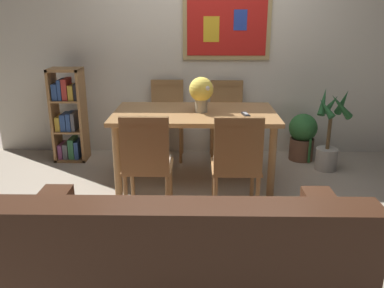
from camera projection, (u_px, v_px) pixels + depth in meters
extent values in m
plane|color=tan|center=(210.00, 203.00, 3.68)|extent=(12.00, 12.00, 0.00)
cube|color=silver|center=(208.00, 45.00, 4.73)|extent=(5.20, 0.10, 2.60)
cube|color=tan|center=(227.00, 24.00, 4.59)|extent=(1.01, 0.02, 0.81)
cube|color=red|center=(227.00, 24.00, 4.57)|extent=(0.91, 0.01, 0.71)
cube|color=gold|center=(211.00, 29.00, 4.59)|extent=(0.18, 0.00, 0.28)
cube|color=#263FA5|center=(240.00, 20.00, 4.55)|extent=(0.15, 0.00, 0.23)
cube|color=#9E7042|center=(195.00, 114.00, 3.94)|extent=(1.59, 0.89, 0.04)
cylinder|color=#9E7042|center=(117.00, 162.00, 3.72)|extent=(0.07, 0.07, 0.70)
cylinder|color=#9E7042|center=(272.00, 163.00, 3.69)|extent=(0.07, 0.07, 0.70)
cylinder|color=#9E7042|center=(130.00, 138.00, 4.42)|extent=(0.07, 0.07, 0.70)
cylinder|color=#9E7042|center=(260.00, 139.00, 4.39)|extent=(0.07, 0.07, 0.70)
cube|color=#9E7042|center=(227.00, 123.00, 4.67)|extent=(0.40, 0.40, 0.03)
cube|color=#C6B299|center=(227.00, 121.00, 4.66)|extent=(0.36, 0.36, 0.03)
cylinder|color=#9E7042|center=(239.00, 138.00, 4.90)|extent=(0.04, 0.04, 0.42)
cylinder|color=#9E7042|center=(211.00, 138.00, 4.90)|extent=(0.04, 0.04, 0.42)
cylinder|color=#9E7042|center=(242.00, 147.00, 4.58)|extent=(0.04, 0.04, 0.42)
cylinder|color=#9E7042|center=(212.00, 146.00, 4.58)|extent=(0.04, 0.04, 0.42)
cube|color=#9E7042|center=(226.00, 100.00, 4.77)|extent=(0.38, 0.04, 0.46)
cube|color=#9E7042|center=(227.00, 83.00, 4.70)|extent=(0.38, 0.05, 0.06)
cube|color=#9E7042|center=(148.00, 166.00, 3.36)|extent=(0.40, 0.40, 0.03)
cube|color=#C6B299|center=(148.00, 163.00, 3.36)|extent=(0.36, 0.36, 0.03)
cylinder|color=#9E7042|center=(126.00, 200.00, 3.27)|extent=(0.04, 0.04, 0.42)
cylinder|color=#9E7042|center=(168.00, 200.00, 3.27)|extent=(0.04, 0.04, 0.42)
cylinder|color=#9E7042|center=(133.00, 183.00, 3.60)|extent=(0.04, 0.04, 0.42)
cylinder|color=#9E7042|center=(171.00, 183.00, 3.59)|extent=(0.04, 0.04, 0.42)
cube|color=#9E7042|center=(145.00, 146.00, 3.12)|extent=(0.38, 0.04, 0.46)
cube|color=#9E7042|center=(144.00, 121.00, 3.06)|extent=(0.38, 0.05, 0.06)
cube|color=#9E7042|center=(235.00, 167.00, 3.35)|extent=(0.40, 0.40, 0.03)
cube|color=#C6B299|center=(236.00, 164.00, 3.34)|extent=(0.36, 0.36, 0.03)
cylinder|color=#9E7042|center=(215.00, 200.00, 3.26)|extent=(0.04, 0.04, 0.42)
cylinder|color=#9E7042|center=(257.00, 201.00, 3.26)|extent=(0.04, 0.04, 0.42)
cylinder|color=#9E7042|center=(214.00, 183.00, 3.58)|extent=(0.04, 0.04, 0.42)
cylinder|color=#9E7042|center=(252.00, 184.00, 3.58)|extent=(0.04, 0.04, 0.42)
cube|color=#9E7042|center=(239.00, 146.00, 3.10)|extent=(0.38, 0.04, 0.46)
cube|color=#9E7042|center=(239.00, 121.00, 3.04)|extent=(0.38, 0.05, 0.06)
cube|color=#9E7042|center=(167.00, 123.00, 4.70)|extent=(0.40, 0.40, 0.03)
cube|color=#C6B299|center=(167.00, 120.00, 4.70)|extent=(0.36, 0.36, 0.03)
cylinder|color=#9E7042|center=(182.00, 137.00, 4.93)|extent=(0.04, 0.04, 0.42)
cylinder|color=#9E7042|center=(154.00, 137.00, 4.94)|extent=(0.04, 0.04, 0.42)
cylinder|color=#9E7042|center=(181.00, 146.00, 4.61)|extent=(0.04, 0.04, 0.42)
cylinder|color=#9E7042|center=(151.00, 145.00, 4.62)|extent=(0.04, 0.04, 0.42)
cube|color=#9E7042|center=(167.00, 99.00, 4.80)|extent=(0.38, 0.04, 0.46)
cube|color=#9E7042|center=(167.00, 82.00, 4.74)|extent=(0.38, 0.05, 0.06)
cube|color=#472819|center=(185.00, 281.00, 2.30)|extent=(1.80, 0.84, 0.40)
cube|color=#472819|center=(182.00, 248.00, 1.87)|extent=(1.80, 0.20, 0.44)
cube|color=#472819|center=(38.00, 232.00, 2.22)|extent=(0.18, 0.80, 0.22)
cube|color=#472819|center=(333.00, 234.00, 2.19)|extent=(0.18, 0.80, 0.22)
cube|color=maroon|center=(94.00, 242.00, 2.03)|extent=(0.32, 0.16, 0.33)
cube|color=#8C6B4C|center=(183.00, 243.00, 2.02)|extent=(0.32, 0.16, 0.33)
cube|color=#9E7042|center=(55.00, 115.00, 4.64)|extent=(0.03, 0.28, 1.07)
cube|color=#9E7042|center=(83.00, 115.00, 4.63)|extent=(0.03, 0.28, 1.07)
cube|color=#9E7042|center=(73.00, 158.00, 4.80)|extent=(0.36, 0.28, 0.03)
cube|color=#9E7042|center=(64.00, 70.00, 4.47)|extent=(0.36, 0.28, 0.03)
cube|color=#9E7042|center=(70.00, 130.00, 4.69)|extent=(0.30, 0.28, 0.02)
cube|color=#9E7042|center=(67.00, 100.00, 4.58)|extent=(0.30, 0.28, 0.02)
cube|color=#7F3F72|center=(63.00, 150.00, 4.77)|extent=(0.05, 0.22, 0.17)
cube|color=#595960|center=(68.00, 150.00, 4.77)|extent=(0.06, 0.22, 0.17)
cube|color=#337247|center=(73.00, 147.00, 4.75)|extent=(0.06, 0.22, 0.24)
cube|color=#2D4C8C|center=(79.00, 148.00, 4.76)|extent=(0.05, 0.22, 0.21)
cube|color=gold|center=(60.00, 122.00, 4.66)|extent=(0.06, 0.22, 0.16)
cube|color=#2D4C8C|center=(65.00, 121.00, 4.66)|extent=(0.06, 0.22, 0.19)
cube|color=#2D4C8C|center=(71.00, 121.00, 4.66)|extent=(0.05, 0.22, 0.20)
cube|color=#595960|center=(75.00, 121.00, 4.65)|extent=(0.04, 0.22, 0.21)
cube|color=#2D4C8C|center=(57.00, 91.00, 4.55)|extent=(0.06, 0.22, 0.18)
cube|color=#2D4C8C|center=(62.00, 89.00, 4.54)|extent=(0.04, 0.22, 0.23)
cube|color=#B2332D|center=(67.00, 89.00, 4.54)|extent=(0.06, 0.22, 0.24)
cube|color=gold|center=(73.00, 92.00, 4.55)|extent=(0.06, 0.22, 0.17)
cube|color=black|center=(78.00, 91.00, 4.54)|extent=(0.04, 0.22, 0.19)
cylinder|color=brown|center=(301.00, 149.00, 4.75)|extent=(0.28, 0.28, 0.26)
cylinder|color=#332319|center=(302.00, 139.00, 4.72)|extent=(0.25, 0.25, 0.02)
sphere|color=#2D6B33|center=(303.00, 128.00, 4.67)|extent=(0.33, 0.33, 0.33)
cylinder|color=#2D6B33|center=(310.00, 151.00, 4.60)|extent=(0.03, 0.03, 0.28)
cylinder|color=#2D6B33|center=(311.00, 144.00, 4.83)|extent=(0.03, 0.03, 0.27)
cylinder|color=#B2ADA3|center=(326.00, 159.00, 4.45)|extent=(0.24, 0.24, 0.24)
cylinder|color=#332319|center=(327.00, 150.00, 4.42)|extent=(0.21, 0.21, 0.02)
cylinder|color=brown|center=(329.00, 132.00, 4.36)|extent=(0.04, 0.04, 0.39)
cone|color=#235B2D|center=(343.00, 102.00, 4.26)|extent=(0.10, 0.26, 0.32)
cone|color=#235B2D|center=(331.00, 104.00, 4.33)|extent=(0.20, 0.11, 0.23)
cone|color=#235B2D|center=(323.00, 102.00, 4.30)|extent=(0.17, 0.23, 0.30)
cone|color=#235B2D|center=(326.00, 108.00, 4.21)|extent=(0.20, 0.22, 0.22)
cone|color=#235B2D|center=(341.00, 106.00, 4.13)|extent=(0.30, 0.17, 0.30)
cylinder|color=tan|center=(201.00, 105.00, 3.91)|extent=(0.12, 0.12, 0.14)
sphere|color=#EACC4C|center=(201.00, 89.00, 3.86)|extent=(0.23, 0.23, 0.23)
sphere|color=silver|center=(196.00, 87.00, 3.94)|extent=(0.06, 0.06, 0.06)
sphere|color=silver|center=(207.00, 88.00, 3.78)|extent=(0.06, 0.06, 0.06)
sphere|color=pink|center=(211.00, 87.00, 3.88)|extent=(0.06, 0.06, 0.06)
cube|color=black|center=(246.00, 115.00, 3.79)|extent=(0.07, 0.16, 0.02)
cube|color=gray|center=(246.00, 113.00, 3.78)|extent=(0.05, 0.10, 0.00)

